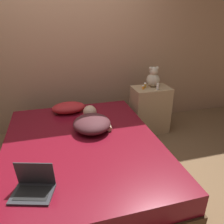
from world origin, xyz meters
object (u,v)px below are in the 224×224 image
object	(u,v)px
person_lying	(92,122)
bottle_amber	(145,85)
bottle_white	(158,87)
teddy_bear	(153,78)
pillow	(69,108)
laptop	(34,186)
bottle_orange	(143,87)

from	to	relation	value
person_lying	bottle_amber	xyz separation A→B (m)	(0.91, 0.56, 0.21)
bottle_white	bottle_amber	xyz separation A→B (m)	(-0.14, 0.13, -0.01)
person_lying	teddy_bear	world-z (taller)	teddy_bear
teddy_bear	bottle_white	distance (m)	0.18
bottle_white	person_lying	bearing A→B (deg)	-157.70
person_lying	pillow	bearing A→B (deg)	118.73
laptop	bottle_orange	xyz separation A→B (m)	(1.48, 1.40, 0.23)
person_lying	laptop	distance (m)	1.09
pillow	person_lying	size ratio (longest dim) A/B	0.69
person_lying	bottle_amber	size ratio (longest dim) A/B	8.68
bottle_white	laptop	bearing A→B (deg)	-141.57
person_lying	bottle_amber	bearing A→B (deg)	37.44
laptop	bottle_white	bearing A→B (deg)	55.35
bottle_amber	laptop	bearing A→B (deg)	-136.44
person_lying	bottle_orange	distance (m)	1.01
laptop	bottle_orange	bearing A→B (deg)	60.32
bottle_orange	bottle_amber	size ratio (longest dim) A/B	0.77
bottle_amber	bottle_white	bearing A→B (deg)	-42.65
pillow	teddy_bear	bearing A→B (deg)	2.65
pillow	bottle_white	world-z (taller)	bottle_white
laptop	pillow	bearing A→B (deg)	91.40
pillow	bottle_amber	world-z (taller)	bottle_amber
laptop	bottle_white	distance (m)	2.14
teddy_bear	bottle_amber	xyz separation A→B (m)	(-0.14, -0.03, -0.09)
bottle_orange	bottle_amber	distance (m)	0.07
pillow	teddy_bear	xyz separation A→B (m)	(1.27, 0.06, 0.31)
laptop	bottle_white	size ratio (longest dim) A/B	3.79
bottle_orange	bottle_white	distance (m)	0.20
laptop	bottle_amber	distance (m)	2.12
bottle_amber	bottle_orange	bearing A→B (deg)	-132.41
pillow	teddy_bear	size ratio (longest dim) A/B	1.51
pillow	bottle_white	distance (m)	1.30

